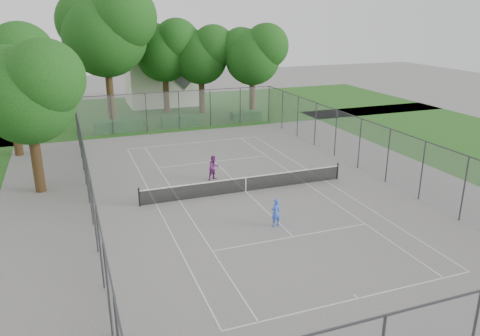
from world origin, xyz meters
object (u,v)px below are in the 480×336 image
object	(u,v)px
tennis_net	(246,184)
house	(161,70)
girl_player	(276,212)
woman_player	(214,168)

from	to	relation	value
tennis_net	house	xyz separation A→B (m)	(1.05, 29.95, 3.41)
tennis_net	girl_player	distance (m)	4.99
house	woman_player	size ratio (longest dim) A/B	6.01
tennis_net	girl_player	xyz separation A→B (m)	(-0.30, -4.98, 0.24)
house	girl_player	distance (m)	35.09
girl_player	woman_player	xyz separation A→B (m)	(-0.86, 7.71, 0.06)
tennis_net	house	distance (m)	30.16
woman_player	girl_player	bearing A→B (deg)	-103.24
tennis_net	woman_player	xyz separation A→B (m)	(-1.16, 2.73, 0.30)
tennis_net	girl_player	bearing A→B (deg)	-93.50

